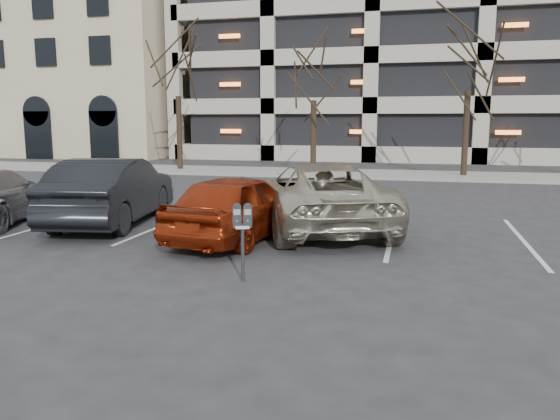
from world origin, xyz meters
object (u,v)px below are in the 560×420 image
object	(u,v)px
suv_silver	(320,196)
tree_c	(471,36)
tree_b	(314,54)
car_red	(238,206)
parking_meter	(242,223)
tree_a	(177,49)
car_dark	(112,191)

from	to	relation	value
suv_silver	tree_c	bearing A→B (deg)	-129.21
tree_b	car_red	xyz separation A→B (m)	(1.13, -15.00, -4.94)
tree_b	tree_c	distance (m)	7.03
parking_meter	suv_silver	world-z (taller)	suv_silver
tree_c	tree_a	bearing A→B (deg)	180.00
parking_meter	car_red	xyz separation A→B (m)	(-1.08, 3.02, -0.22)
suv_silver	car_red	distance (m)	2.23
parking_meter	car_dark	bearing A→B (deg)	122.20
car_dark	parking_meter	bearing A→B (deg)	129.71
suv_silver	car_red	size ratio (longest dim) A/B	1.46
suv_silver	parking_meter	bearing A→B (deg)	63.36
tree_c	suv_silver	world-z (taller)	tree_c
car_red	car_dark	world-z (taller)	car_dark
tree_c	car_dark	size ratio (longest dim) A/B	1.72
parking_meter	tree_b	bearing A→B (deg)	79.52
tree_a	parking_meter	xyz separation A→B (m)	(9.21, -18.03, -5.16)
tree_a	parking_meter	world-z (taller)	tree_a
tree_c	car_dark	world-z (taller)	tree_c
tree_a	suv_silver	size ratio (longest dim) A/B	1.34
parking_meter	car_dark	xyz separation A→B (m)	(-4.74, 4.02, -0.13)
suv_silver	car_dark	distance (m)	5.22
parking_meter	car_red	size ratio (longest dim) A/B	0.29
parking_meter	car_red	bearing A→B (deg)	92.16
tree_c	car_dark	xyz separation A→B (m)	(-9.53, -14.00, -5.44)
tree_c	parking_meter	xyz separation A→B (m)	(-4.79, -18.03, -5.31)
car_red	car_dark	distance (m)	3.80
tree_b	car_red	distance (m)	15.83
tree_c	car_red	size ratio (longest dim) A/B	2.01
parking_meter	car_dark	world-z (taller)	car_dark
tree_b	suv_silver	distance (m)	14.48
tree_b	suv_silver	world-z (taller)	tree_b
tree_a	suv_silver	bearing A→B (deg)	-54.18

